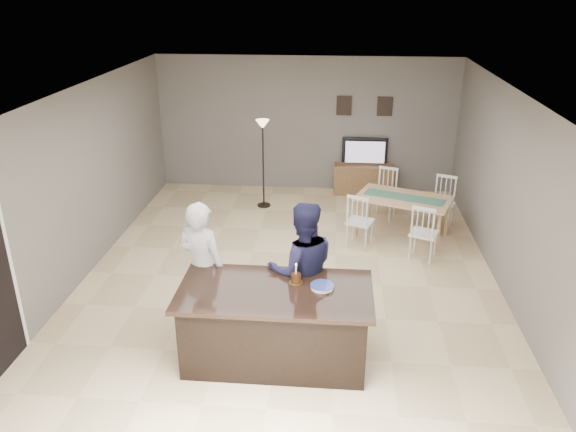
# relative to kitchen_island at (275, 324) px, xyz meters

# --- Properties ---
(floor) EXTENTS (8.00, 8.00, 0.00)m
(floor) POSITION_rel_kitchen_island_xyz_m (0.00, 1.80, -0.45)
(floor) COLOR #D8BA8A
(floor) RESTS_ON ground
(room_shell) EXTENTS (8.00, 8.00, 8.00)m
(room_shell) POSITION_rel_kitchen_island_xyz_m (0.00, 1.80, 1.22)
(room_shell) COLOR slate
(room_shell) RESTS_ON floor
(kitchen_island) EXTENTS (2.15, 1.10, 0.90)m
(kitchen_island) POSITION_rel_kitchen_island_xyz_m (0.00, 0.00, 0.00)
(kitchen_island) COLOR black
(kitchen_island) RESTS_ON floor
(tv_console) EXTENTS (1.20, 0.40, 0.60)m
(tv_console) POSITION_rel_kitchen_island_xyz_m (1.20, 5.57, -0.15)
(tv_console) COLOR brown
(tv_console) RESTS_ON floor
(television) EXTENTS (0.91, 0.12, 0.53)m
(television) POSITION_rel_kitchen_island_xyz_m (1.20, 5.64, 0.41)
(television) COLOR black
(television) RESTS_ON tv_console
(tv_screen_glow) EXTENTS (0.78, 0.00, 0.78)m
(tv_screen_glow) POSITION_rel_kitchen_island_xyz_m (1.20, 5.56, 0.42)
(tv_screen_glow) COLOR #CE6916
(tv_screen_glow) RESTS_ON tv_console
(picture_frames) EXTENTS (1.10, 0.02, 0.38)m
(picture_frames) POSITION_rel_kitchen_island_xyz_m (1.15, 5.78, 1.30)
(picture_frames) COLOR black
(picture_frames) RESTS_ON room_shell
(woman) EXTENTS (0.71, 0.58, 1.69)m
(woman) POSITION_rel_kitchen_island_xyz_m (-0.95, 0.55, 0.39)
(woman) COLOR silver
(woman) RESTS_ON floor
(man) EXTENTS (0.96, 0.82, 1.72)m
(man) POSITION_rel_kitchen_island_xyz_m (0.27, 0.55, 0.41)
(man) COLOR #1B1B3B
(man) RESTS_ON floor
(birthday_cake) EXTENTS (0.16, 0.16, 0.24)m
(birthday_cake) POSITION_rel_kitchen_island_xyz_m (0.22, 0.18, 0.50)
(birthday_cake) COLOR gold
(birthday_cake) RESTS_ON kitchen_island
(plate_stack) EXTENTS (0.27, 0.27, 0.04)m
(plate_stack) POSITION_rel_kitchen_island_xyz_m (0.52, 0.08, 0.47)
(plate_stack) COLOR white
(plate_stack) RESTS_ON kitchen_island
(dining_table) EXTENTS (1.95, 2.11, 0.92)m
(dining_table) POSITION_rel_kitchen_island_xyz_m (1.77, 3.51, 0.13)
(dining_table) COLOR tan
(dining_table) RESTS_ON floor
(floor_lamp) EXTENTS (0.25, 0.25, 1.69)m
(floor_lamp) POSITION_rel_kitchen_island_xyz_m (-0.74, 4.69, 0.86)
(floor_lamp) COLOR black
(floor_lamp) RESTS_ON floor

